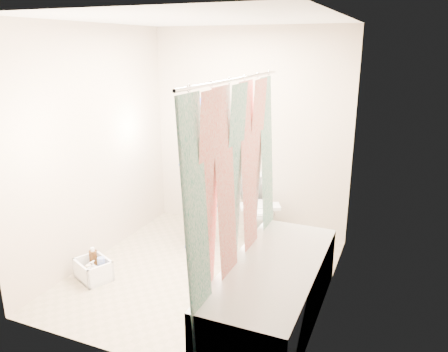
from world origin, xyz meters
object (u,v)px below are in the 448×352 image
at_px(toilet, 259,208).
at_px(plumber, 197,175).
at_px(bathtub, 273,289).
at_px(cleaning_caddy, 94,271).

height_order(toilet, plumber, plumber).
bearing_deg(toilet, bathtub, -92.10).
bearing_deg(toilet, cleaning_caddy, -151.64).
bearing_deg(toilet, plumber, -166.52).
distance_m(toilet, cleaning_caddy, 1.95).
distance_m(plumber, cleaning_caddy, 1.45).
height_order(toilet, cleaning_caddy, toilet).
xyz_separation_m(bathtub, plumber, (-1.19, 1.03, 0.56)).
bearing_deg(bathtub, toilet, 112.88).
distance_m(bathtub, plumber, 1.67).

